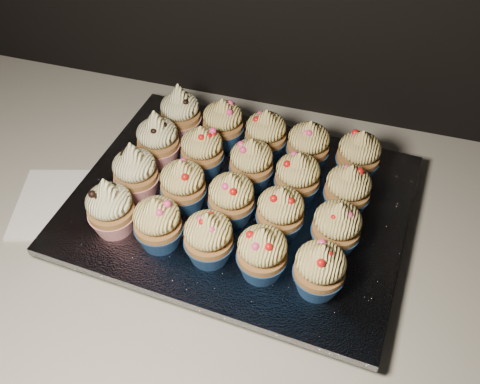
{
  "coord_description": "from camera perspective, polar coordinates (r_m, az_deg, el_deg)",
  "views": [
    {
      "loc": [
        0.36,
        1.24,
        1.49
      ],
      "look_at": [
        0.21,
        1.73,
        0.95
      ],
      "focal_mm": 40.0,
      "sensor_mm": 36.0,
      "label": 1
    }
  ],
  "objects": [
    {
      "name": "cabinet",
      "position": [
        1.21,
        -10.43,
        -15.97
      ],
      "size": [
        2.4,
        0.6,
        0.86
      ],
      "primitive_type": "cube",
      "color": "black",
      "rests_on": "ground"
    },
    {
      "name": "worktop",
      "position": [
        0.84,
        -14.47,
        -1.75
      ],
      "size": [
        2.44,
        0.64,
        0.04
      ],
      "primitive_type": "cube",
      "color": "beige",
      "rests_on": "cabinet"
    },
    {
      "name": "napkin",
      "position": [
        0.84,
        -18.27,
        -1.16
      ],
      "size": [
        0.17,
        0.17,
        0.0
      ],
      "primitive_type": "cube",
      "rotation": [
        0.0,
        0.0,
        0.28
      ],
      "color": "white",
      "rests_on": "worktop"
    },
    {
      "name": "baking_tray",
      "position": [
        0.77,
        0.0,
        -1.97
      ],
      "size": [
        0.45,
        0.35,
        0.02
      ],
      "primitive_type": "cube",
      "rotation": [
        0.0,
        0.0,
        -0.07
      ],
      "color": "black",
      "rests_on": "worktop"
    },
    {
      "name": "foil_lining",
      "position": [
        0.76,
        0.0,
        -1.13
      ],
      "size": [
        0.49,
        0.39,
        0.01
      ],
      "primitive_type": "cube",
      "rotation": [
        0.0,
        0.0,
        -0.07
      ],
      "color": "silver",
      "rests_on": "baking_tray"
    },
    {
      "name": "cupcake_0",
      "position": [
        0.71,
        -13.66,
        -1.66
      ],
      "size": [
        0.06,
        0.06,
        0.1
      ],
      "color": "red",
      "rests_on": "foil_lining"
    },
    {
      "name": "cupcake_1",
      "position": [
        0.69,
        -8.76,
        -3.3
      ],
      "size": [
        0.06,
        0.06,
        0.08
      ],
      "color": "navy",
      "rests_on": "foil_lining"
    },
    {
      "name": "cupcake_2",
      "position": [
        0.67,
        -3.38,
        -4.91
      ],
      "size": [
        0.06,
        0.06,
        0.08
      ],
      "color": "navy",
      "rests_on": "foil_lining"
    },
    {
      "name": "cupcake_3",
      "position": [
        0.65,
        2.37,
        -6.52
      ],
      "size": [
        0.06,
        0.06,
        0.08
      ],
      "color": "navy",
      "rests_on": "foil_lining"
    },
    {
      "name": "cupcake_4",
      "position": [
        0.64,
        8.49,
        -8.14
      ],
      "size": [
        0.06,
        0.06,
        0.08
      ],
      "color": "navy",
      "rests_on": "foil_lining"
    },
    {
      "name": "cupcake_5",
      "position": [
        0.75,
        -11.09,
        2.12
      ],
      "size": [
        0.06,
        0.06,
        0.1
      ],
      "color": "red",
      "rests_on": "foil_lining"
    },
    {
      "name": "cupcake_6",
      "position": [
        0.73,
        -6.1,
        0.75
      ],
      "size": [
        0.06,
        0.06,
        0.08
      ],
      "color": "navy",
      "rests_on": "foil_lining"
    },
    {
      "name": "cupcake_7",
      "position": [
        0.71,
        -0.93,
        -0.68
      ],
      "size": [
        0.06,
        0.06,
        0.08
      ],
      "color": "navy",
      "rests_on": "foil_lining"
    },
    {
      "name": "cupcake_8",
      "position": [
        0.69,
        4.31,
        -2.21
      ],
      "size": [
        0.06,
        0.06,
        0.08
      ],
      "color": "navy",
      "rests_on": "foil_lining"
    },
    {
      "name": "cupcake_9",
      "position": [
        0.69,
        10.25,
        -3.75
      ],
      "size": [
        0.06,
        0.06,
        0.08
      ],
      "color": "navy",
      "rests_on": "foil_lining"
    },
    {
      "name": "cupcake_10",
      "position": [
        0.8,
        -8.76,
        5.54
      ],
      "size": [
        0.06,
        0.06,
        0.1
      ],
      "color": "red",
      "rests_on": "foil_lining"
    },
    {
      "name": "cupcake_11",
      "position": [
        0.78,
        -4.07,
        4.39
      ],
      "size": [
        0.06,
        0.06,
        0.08
      ],
      "color": "navy",
      "rests_on": "foil_lining"
    },
    {
      "name": "cupcake_12",
      "position": [
        0.75,
        1.22,
        3.04
      ],
      "size": [
        0.06,
        0.06,
        0.08
      ],
      "color": "navy",
      "rests_on": "foil_lining"
    },
    {
      "name": "cupcake_13",
      "position": [
        0.74,
        6.13,
        1.54
      ],
      "size": [
        0.06,
        0.06,
        0.08
      ],
      "color": "navy",
      "rests_on": "foil_lining"
    },
    {
      "name": "cupcake_14",
      "position": [
        0.73,
        11.39,
        0.2
      ],
      "size": [
        0.06,
        0.06,
        0.08
      ],
      "color": "navy",
      "rests_on": "foil_lining"
    },
    {
      "name": "cupcake_15",
      "position": [
        0.84,
        -6.36,
        8.4
      ],
      "size": [
        0.06,
        0.06,
        0.1
      ],
      "color": "red",
      "rests_on": "foil_lining"
    },
    {
      "name": "cupcake_16",
      "position": [
        0.82,
        -1.82,
        7.32
      ],
      "size": [
        0.06,
        0.06,
        0.08
      ],
      "color": "navy",
      "rests_on": "foil_lining"
    },
    {
      "name": "cupcake_17",
      "position": [
        0.8,
        2.76,
        6.14
      ],
      "size": [
        0.06,
        0.06,
        0.08
      ],
      "color": "navy",
      "rests_on": "foil_lining"
    },
    {
      "name": "cupcake_18",
      "position": [
        0.79,
        7.28,
        4.91
      ],
      "size": [
        0.06,
        0.06,
        0.08
      ],
      "color": "navy",
      "rests_on": "foil_lining"
    },
    {
      "name": "cupcake_19",
      "position": [
        0.79,
        12.51,
        3.82
      ],
      "size": [
        0.06,
        0.06,
        0.08
      ],
      "color": "navy",
      "rests_on": "foil_lining"
    }
  ]
}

